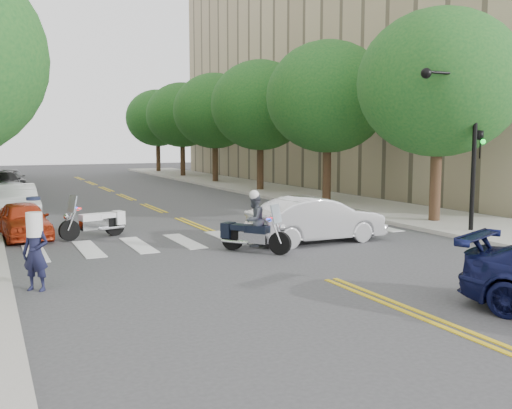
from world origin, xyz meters
TOP-DOWN VIEW (x-y plane):
  - ground at (0.00, 0.00)m, footprint 140.00×140.00m
  - sidewalk_right at (9.50, 22.00)m, footprint 5.00×60.00m
  - building_right at (26.00, 26.00)m, footprint 26.00×44.00m
  - tree_r_0 at (8.80, 6.00)m, footprint 6.40×6.40m
  - tree_r_1 at (8.80, 14.00)m, footprint 6.40×6.40m
  - tree_r_2 at (8.80, 22.00)m, footprint 6.40×6.40m
  - tree_r_3 at (8.80, 30.00)m, footprint 6.40×6.40m
  - tree_r_4 at (8.80, 38.00)m, footprint 6.40×6.40m
  - tree_r_5 at (8.80, 46.00)m, footprint 6.40×6.40m
  - traffic_signal_pole at (7.72, 3.50)m, footprint 2.82×0.42m
  - motorcycle_police at (-0.26, 3.90)m, footprint 1.57×2.01m
  - motorcycle_parked at (-3.98, 8.54)m, footprint 2.32×0.99m
  - officer_standing at (-6.50, 2.00)m, footprint 0.74×0.70m
  - convertible at (2.36, 4.50)m, footprint 4.59×1.60m
  - parked_car_a at (-6.30, 9.50)m, footprint 1.80×3.82m
  - parked_car_b at (-6.30, 14.50)m, footprint 1.74×4.55m
  - parked_car_c at (-6.30, 19.50)m, footprint 2.18×4.51m
  - parked_car_d at (-6.25, 28.50)m, footprint 1.97×4.60m
  - parked_car_e at (-5.79, 31.29)m, footprint 1.85×4.27m

SIDE VIEW (x-z plane):
  - ground at x=0.00m, z-range 0.00..0.00m
  - sidewalk_right at x=9.50m, z-range 0.00..0.15m
  - motorcycle_parked at x=-3.98m, z-range -0.23..1.29m
  - parked_car_c at x=-6.30m, z-range 0.00..1.24m
  - parked_car_a at x=-6.30m, z-range 0.00..1.26m
  - parked_car_d at x=-6.25m, z-range 0.00..1.32m
  - parked_car_e at x=-5.79m, z-range 0.00..1.43m
  - parked_car_b at x=-6.30m, z-range 0.00..1.48m
  - convertible at x=2.36m, z-range 0.00..1.51m
  - motorcycle_police at x=-0.26m, z-range -0.10..1.78m
  - officer_standing at x=-6.50m, z-range 0.00..1.70m
  - traffic_signal_pole at x=7.72m, z-range 0.72..6.72m
  - tree_r_0 at x=8.80m, z-range 1.33..9.78m
  - tree_r_1 at x=8.80m, z-range 1.33..9.78m
  - tree_r_2 at x=8.80m, z-range 1.33..9.78m
  - tree_r_3 at x=8.80m, z-range 1.33..9.78m
  - tree_r_4 at x=8.80m, z-range 1.33..9.78m
  - tree_r_5 at x=8.80m, z-range 1.33..9.78m
  - building_right at x=26.00m, z-range 0.00..22.00m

